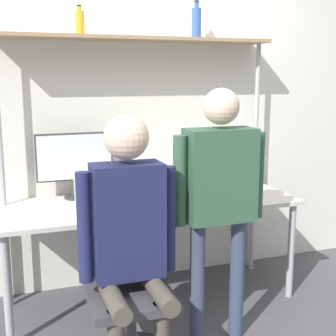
{
  "coord_description": "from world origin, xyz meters",
  "views": [
    {
      "loc": [
        -0.95,
        -2.69,
        1.62
      ],
      "look_at": [
        -0.06,
        -0.18,
        1.1
      ],
      "focal_mm": 50.0,
      "sensor_mm": 36.0,
      "label": 1
    }
  ],
  "objects_px": {
    "office_chair": "(129,319)",
    "cell_phone": "(138,210)",
    "person_standing": "(219,186)",
    "monitor": "(75,161)",
    "bottle_blue": "(196,23)",
    "person_seated": "(129,225)",
    "laptop": "(100,200)",
    "bottle_amber": "(80,22)"
  },
  "relations": [
    {
      "from": "laptop",
      "to": "person_standing",
      "type": "bearing_deg",
      "value": -40.71
    },
    {
      "from": "cell_phone",
      "to": "monitor",
      "type": "bearing_deg",
      "value": 124.61
    },
    {
      "from": "laptop",
      "to": "office_chair",
      "type": "distance_m",
      "value": 0.81
    },
    {
      "from": "laptop",
      "to": "bottle_blue",
      "type": "bearing_deg",
      "value": 24.04
    },
    {
      "from": "laptop",
      "to": "bottle_amber",
      "type": "height_order",
      "value": "bottle_amber"
    },
    {
      "from": "person_standing",
      "to": "bottle_amber",
      "type": "distance_m",
      "value": 1.48
    },
    {
      "from": "cell_phone",
      "to": "person_seated",
      "type": "bearing_deg",
      "value": -110.46
    },
    {
      "from": "laptop",
      "to": "bottle_amber",
      "type": "xyz_separation_m",
      "value": [
        -0.03,
        0.37,
        1.16
      ]
    },
    {
      "from": "bottle_blue",
      "to": "cell_phone",
      "type": "bearing_deg",
      "value": -142.54
    },
    {
      "from": "office_chair",
      "to": "bottle_amber",
      "type": "height_order",
      "value": "bottle_amber"
    },
    {
      "from": "monitor",
      "to": "laptop",
      "type": "bearing_deg",
      "value": -76.51
    },
    {
      "from": "person_standing",
      "to": "bottle_blue",
      "type": "distance_m",
      "value": 1.37
    },
    {
      "from": "laptop",
      "to": "cell_phone",
      "type": "xyz_separation_m",
      "value": [
        0.24,
        -0.08,
        -0.07
      ]
    },
    {
      "from": "person_seated",
      "to": "monitor",
      "type": "bearing_deg",
      "value": 96.93
    },
    {
      "from": "laptop",
      "to": "bottle_blue",
      "type": "relative_size",
      "value": 1.16
    },
    {
      "from": "laptop",
      "to": "monitor",
      "type": "bearing_deg",
      "value": 103.49
    },
    {
      "from": "person_seated",
      "to": "bottle_blue",
      "type": "relative_size",
      "value": 5.3
    },
    {
      "from": "monitor",
      "to": "person_standing",
      "type": "xyz_separation_m",
      "value": [
        0.71,
        -0.92,
        -0.04
      ]
    },
    {
      "from": "monitor",
      "to": "bottle_blue",
      "type": "height_order",
      "value": "bottle_blue"
    },
    {
      "from": "cell_phone",
      "to": "bottle_blue",
      "type": "relative_size",
      "value": 0.56
    },
    {
      "from": "monitor",
      "to": "cell_phone",
      "type": "xyz_separation_m",
      "value": [
        0.33,
        -0.48,
        -0.27
      ]
    },
    {
      "from": "person_standing",
      "to": "person_seated",
      "type": "bearing_deg",
      "value": -168.89
    },
    {
      "from": "person_seated",
      "to": "bottle_blue",
      "type": "height_order",
      "value": "bottle_blue"
    },
    {
      "from": "cell_phone",
      "to": "person_seated",
      "type": "relative_size",
      "value": 0.1
    },
    {
      "from": "office_chair",
      "to": "bottle_blue",
      "type": "height_order",
      "value": "bottle_blue"
    },
    {
      "from": "person_standing",
      "to": "bottle_amber",
      "type": "xyz_separation_m",
      "value": [
        -0.64,
        0.89,
        0.99
      ]
    },
    {
      "from": "laptop",
      "to": "person_standing",
      "type": "relative_size",
      "value": 0.2
    },
    {
      "from": "monitor",
      "to": "person_seated",
      "type": "distance_m",
      "value": 1.06
    },
    {
      "from": "bottle_amber",
      "to": "monitor",
      "type": "bearing_deg",
      "value": 153.57
    },
    {
      "from": "bottle_amber",
      "to": "office_chair",
      "type": "bearing_deg",
      "value": -86.16
    },
    {
      "from": "office_chair",
      "to": "person_seated",
      "type": "xyz_separation_m",
      "value": [
        -0.0,
        -0.04,
        0.57
      ]
    },
    {
      "from": "cell_phone",
      "to": "bottle_blue",
      "type": "xyz_separation_m",
      "value": [
        0.59,
        0.45,
        1.26
      ]
    },
    {
      "from": "person_seated",
      "to": "bottle_blue",
      "type": "distance_m",
      "value": 1.73
    },
    {
      "from": "laptop",
      "to": "person_standing",
      "type": "distance_m",
      "value": 0.82
    },
    {
      "from": "office_chair",
      "to": "person_standing",
      "type": "relative_size",
      "value": 0.58
    },
    {
      "from": "office_chair",
      "to": "cell_phone",
      "type": "bearing_deg",
      "value": 68.06
    },
    {
      "from": "monitor",
      "to": "person_standing",
      "type": "relative_size",
      "value": 0.35
    },
    {
      "from": "monitor",
      "to": "office_chair",
      "type": "height_order",
      "value": "monitor"
    },
    {
      "from": "office_chair",
      "to": "person_standing",
      "type": "xyz_separation_m",
      "value": [
        0.58,
        0.07,
        0.71
      ]
    },
    {
      "from": "cell_phone",
      "to": "bottle_amber",
      "type": "bearing_deg",
      "value": 120.9
    },
    {
      "from": "person_standing",
      "to": "bottle_amber",
      "type": "bearing_deg",
      "value": 125.73
    },
    {
      "from": "person_standing",
      "to": "laptop",
      "type": "bearing_deg",
      "value": 139.29
    }
  ]
}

